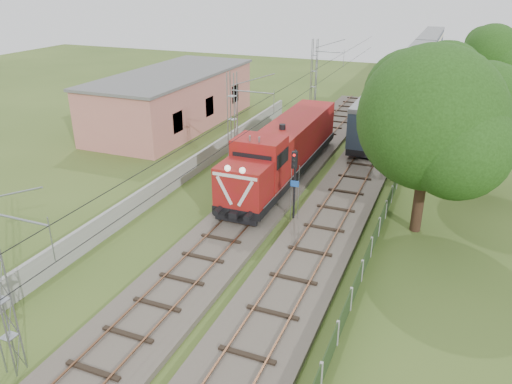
% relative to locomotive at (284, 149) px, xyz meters
% --- Properties ---
extents(ground, '(140.00, 140.00, 0.00)m').
position_rel_locomotive_xyz_m(ground, '(0.00, -14.28, -2.29)').
color(ground, '#3A511E').
rests_on(ground, ground).
extents(track_main, '(4.20, 70.00, 0.45)m').
position_rel_locomotive_xyz_m(track_main, '(0.00, -7.28, -2.10)').
color(track_main, '#6B6054').
rests_on(track_main, ground).
extents(track_side, '(4.20, 80.00, 0.45)m').
position_rel_locomotive_xyz_m(track_side, '(5.00, 5.72, -2.10)').
color(track_side, '#6B6054').
rests_on(track_side, ground).
extents(catenary, '(3.31, 70.00, 8.00)m').
position_rel_locomotive_xyz_m(catenary, '(-2.95, -2.28, 1.76)').
color(catenary, gray).
rests_on(catenary, ground).
extents(boundary_wall, '(0.25, 40.00, 1.50)m').
position_rel_locomotive_xyz_m(boundary_wall, '(-6.50, -2.28, -1.54)').
color(boundary_wall, '#9E9E99').
rests_on(boundary_wall, ground).
extents(station_building, '(8.40, 20.40, 5.22)m').
position_rel_locomotive_xyz_m(station_building, '(-15.00, 9.72, 0.34)').
color(station_building, tan).
rests_on(station_building, ground).
extents(fence, '(0.12, 32.00, 1.20)m').
position_rel_locomotive_xyz_m(fence, '(8.00, -11.28, -1.69)').
color(fence, black).
rests_on(fence, ground).
extents(locomotive, '(3.08, 17.57, 4.46)m').
position_rel_locomotive_xyz_m(locomotive, '(0.00, 0.00, 0.00)').
color(locomotive, black).
rests_on(locomotive, ground).
extents(coach_rake, '(3.24, 72.31, 3.75)m').
position_rel_locomotive_xyz_m(coach_rake, '(5.00, 41.16, 0.37)').
color(coach_rake, black).
rests_on(coach_rake, ground).
extents(signal_post, '(0.51, 0.40, 4.65)m').
position_rel_locomotive_xyz_m(signal_post, '(2.91, -6.54, 0.91)').
color(signal_post, black).
rests_on(signal_post, ground).
extents(tree_a, '(8.30, 7.90, 10.75)m').
position_rel_locomotive_xyz_m(tree_a, '(9.99, -4.70, 4.42)').
color(tree_a, '#3E2619').
rests_on(tree_a, ground).
extents(tree_b, '(6.88, 6.55, 8.92)m').
position_rel_locomotive_xyz_m(tree_b, '(12.77, 2.87, 3.27)').
color(tree_b, '#3E2619').
rests_on(tree_b, ground).
extents(tree_c, '(6.92, 6.59, 8.97)m').
position_rel_locomotive_xyz_m(tree_c, '(9.93, 12.81, 3.31)').
color(tree_c, '#3E2619').
rests_on(tree_c, ground).
extents(tree_d, '(6.71, 6.39, 8.70)m').
position_rel_locomotive_xyz_m(tree_d, '(14.09, 34.72, 3.14)').
color(tree_d, '#3E2619').
rests_on(tree_d, ground).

